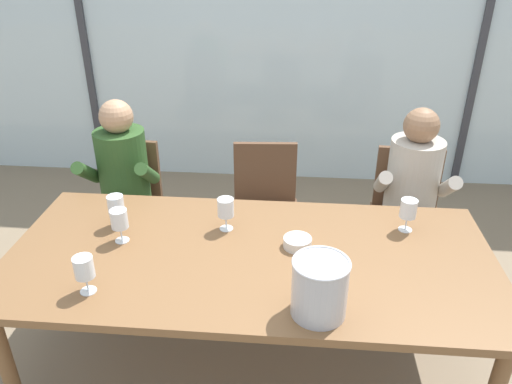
{
  "coord_description": "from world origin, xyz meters",
  "views": [
    {
      "loc": [
        0.2,
        -1.94,
        2.1
      ],
      "look_at": [
        0.0,
        0.35,
        0.89
      ],
      "focal_mm": 34.76,
      "sensor_mm": 36.0,
      "label": 1
    }
  ],
  "objects_px": {
    "chair_near_curtain": "(127,197)",
    "wine_glass_by_left_taster": "(226,209)",
    "chair_left_of_center": "(265,200)",
    "person_beige_jumper": "(413,193)",
    "wine_glass_spare_empty": "(84,269)",
    "chair_center": "(406,206)",
    "wine_glass_center_pour": "(408,210)",
    "ice_bucket_primary": "(320,287)",
    "dining_table": "(250,265)",
    "wine_glass_near_bucket": "(119,220)",
    "tasting_bowl": "(297,242)",
    "person_olive_shirt": "(121,182)",
    "wine_glass_by_right_taster": "(116,206)"
  },
  "relations": [
    {
      "from": "dining_table",
      "to": "chair_near_curtain",
      "type": "xyz_separation_m",
      "value": [
        -0.93,
        0.92,
        -0.16
      ]
    },
    {
      "from": "chair_center",
      "to": "wine_glass_by_left_taster",
      "type": "distance_m",
      "value": 1.35
    },
    {
      "from": "dining_table",
      "to": "person_beige_jumper",
      "type": "bearing_deg",
      "value": 41.19
    },
    {
      "from": "ice_bucket_primary",
      "to": "wine_glass_spare_empty",
      "type": "xyz_separation_m",
      "value": [
        -0.97,
        0.05,
        -0.01
      ]
    },
    {
      "from": "dining_table",
      "to": "chair_near_curtain",
      "type": "height_order",
      "value": "chair_near_curtain"
    },
    {
      "from": "wine_glass_near_bucket",
      "to": "chair_near_curtain",
      "type": "bearing_deg",
      "value": 108.32
    },
    {
      "from": "person_beige_jumper",
      "to": "wine_glass_by_left_taster",
      "type": "bearing_deg",
      "value": -145.96
    },
    {
      "from": "wine_glass_by_right_taster",
      "to": "wine_glass_by_left_taster",
      "type": "bearing_deg",
      "value": 1.86
    },
    {
      "from": "dining_table",
      "to": "person_beige_jumper",
      "type": "relative_size",
      "value": 1.93
    },
    {
      "from": "person_beige_jumper",
      "to": "wine_glass_center_pour",
      "type": "height_order",
      "value": "person_beige_jumper"
    },
    {
      "from": "wine_glass_spare_empty",
      "to": "chair_center",
      "type": "bearing_deg",
      "value": 38.9
    },
    {
      "from": "ice_bucket_primary",
      "to": "person_beige_jumper",
      "type": "bearing_deg",
      "value": 62.93
    },
    {
      "from": "chair_center",
      "to": "tasting_bowl",
      "type": "relative_size",
      "value": 6.4
    },
    {
      "from": "wine_glass_spare_empty",
      "to": "person_olive_shirt",
      "type": "bearing_deg",
      "value": 102.23
    },
    {
      "from": "chair_left_of_center",
      "to": "wine_glass_center_pour",
      "type": "distance_m",
      "value": 1.08
    },
    {
      "from": "wine_glass_center_pour",
      "to": "tasting_bowl",
      "type": "bearing_deg",
      "value": -159.76
    },
    {
      "from": "wine_glass_center_pour",
      "to": "wine_glass_spare_empty",
      "type": "height_order",
      "value": "same"
    },
    {
      "from": "tasting_bowl",
      "to": "wine_glass_center_pour",
      "type": "xyz_separation_m",
      "value": [
        0.55,
        0.2,
        0.09
      ]
    },
    {
      "from": "ice_bucket_primary",
      "to": "chair_center",
      "type": "bearing_deg",
      "value": 65.05
    },
    {
      "from": "wine_glass_spare_empty",
      "to": "ice_bucket_primary",
      "type": "bearing_deg",
      "value": -2.77
    },
    {
      "from": "chair_left_of_center",
      "to": "person_olive_shirt",
      "type": "bearing_deg",
      "value": -174.85
    },
    {
      "from": "person_olive_shirt",
      "to": "wine_glass_by_right_taster",
      "type": "bearing_deg",
      "value": -74.85
    },
    {
      "from": "wine_glass_center_pour",
      "to": "dining_table",
      "type": "bearing_deg",
      "value": -159.89
    },
    {
      "from": "person_olive_shirt",
      "to": "wine_glass_center_pour",
      "type": "distance_m",
      "value": 1.77
    },
    {
      "from": "wine_glass_spare_empty",
      "to": "wine_glass_by_left_taster",
      "type": "bearing_deg",
      "value": 46.77
    },
    {
      "from": "ice_bucket_primary",
      "to": "wine_glass_near_bucket",
      "type": "relative_size",
      "value": 1.44
    },
    {
      "from": "tasting_bowl",
      "to": "wine_glass_by_left_taster",
      "type": "relative_size",
      "value": 0.79
    },
    {
      "from": "chair_near_curtain",
      "to": "chair_left_of_center",
      "type": "xyz_separation_m",
      "value": [
        0.94,
        0.03,
        0.0
      ]
    },
    {
      "from": "dining_table",
      "to": "person_olive_shirt",
      "type": "distance_m",
      "value": 1.21
    },
    {
      "from": "person_beige_jumper",
      "to": "wine_glass_spare_empty",
      "type": "bearing_deg",
      "value": -139.2
    },
    {
      "from": "person_beige_jumper",
      "to": "chair_left_of_center",
      "type": "bearing_deg",
      "value": 175.75
    },
    {
      "from": "chair_near_curtain",
      "to": "wine_glass_by_left_taster",
      "type": "bearing_deg",
      "value": -38.69
    },
    {
      "from": "wine_glass_by_left_taster",
      "to": "wine_glass_by_right_taster",
      "type": "xyz_separation_m",
      "value": [
        -0.56,
        -0.02,
        0.0
      ]
    },
    {
      "from": "chair_left_of_center",
      "to": "chair_center",
      "type": "height_order",
      "value": "same"
    },
    {
      "from": "chair_center",
      "to": "person_beige_jumper",
      "type": "relative_size",
      "value": 0.73
    },
    {
      "from": "tasting_bowl",
      "to": "wine_glass_center_pour",
      "type": "relative_size",
      "value": 0.79
    },
    {
      "from": "chair_left_of_center",
      "to": "chair_center",
      "type": "distance_m",
      "value": 0.93
    },
    {
      "from": "chair_left_of_center",
      "to": "wine_glass_spare_empty",
      "type": "distance_m",
      "value": 1.49
    },
    {
      "from": "dining_table",
      "to": "wine_glass_near_bucket",
      "type": "bearing_deg",
      "value": 174.73
    },
    {
      "from": "chair_near_curtain",
      "to": "wine_glass_center_pour",
      "type": "distance_m",
      "value": 1.85
    },
    {
      "from": "chair_left_of_center",
      "to": "person_beige_jumper",
      "type": "xyz_separation_m",
      "value": [
        0.91,
        -0.15,
        0.17
      ]
    },
    {
      "from": "chair_left_of_center",
      "to": "wine_glass_spare_empty",
      "type": "height_order",
      "value": "wine_glass_spare_empty"
    },
    {
      "from": "tasting_bowl",
      "to": "wine_glass_spare_empty",
      "type": "height_order",
      "value": "wine_glass_spare_empty"
    },
    {
      "from": "person_olive_shirt",
      "to": "person_beige_jumper",
      "type": "relative_size",
      "value": 1.0
    },
    {
      "from": "chair_near_curtain",
      "to": "wine_glass_by_left_taster",
      "type": "relative_size",
      "value": 5.07
    },
    {
      "from": "ice_bucket_primary",
      "to": "wine_glass_near_bucket",
      "type": "bearing_deg",
      "value": 155.23
    },
    {
      "from": "chair_near_curtain",
      "to": "chair_left_of_center",
      "type": "height_order",
      "value": "same"
    },
    {
      "from": "chair_near_curtain",
      "to": "tasting_bowl",
      "type": "distance_m",
      "value": 1.45
    },
    {
      "from": "chair_near_curtain",
      "to": "wine_glass_by_left_taster",
      "type": "distance_m",
      "value": 1.11
    },
    {
      "from": "dining_table",
      "to": "person_beige_jumper",
      "type": "distance_m",
      "value": 1.22
    }
  ]
}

